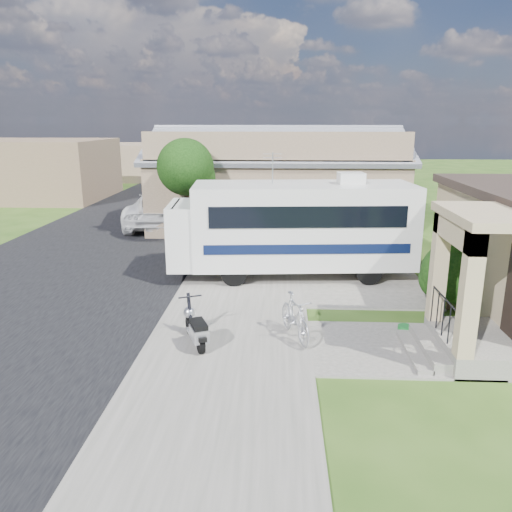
{
  "coord_description": "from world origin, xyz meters",
  "views": [
    {
      "loc": [
        0.23,
        -12.05,
        5.27
      ],
      "look_at": [
        -0.5,
        2.5,
        1.3
      ],
      "focal_mm": 35.0,
      "sensor_mm": 36.0,
      "label": 1
    }
  ],
  "objects_px": {
    "bicycle": "(295,319)",
    "pickup_truck": "(162,208)",
    "garden_hose": "(405,330)",
    "shrub": "(454,269)",
    "van": "(175,191)",
    "motorhome": "(294,225)",
    "scooter": "(196,328)"
  },
  "relations": [
    {
      "from": "motorhome",
      "to": "pickup_truck",
      "type": "bearing_deg",
      "value": 123.33
    },
    {
      "from": "garden_hose",
      "to": "bicycle",
      "type": "bearing_deg",
      "value": -168.87
    },
    {
      "from": "shrub",
      "to": "scooter",
      "type": "xyz_separation_m",
      "value": [
        -6.92,
        -2.89,
        -0.71
      ]
    },
    {
      "from": "shrub",
      "to": "garden_hose",
      "type": "distance_m",
      "value": 2.71
    },
    {
      "from": "motorhome",
      "to": "garden_hose",
      "type": "height_order",
      "value": "motorhome"
    },
    {
      "from": "pickup_truck",
      "to": "garden_hose",
      "type": "bearing_deg",
      "value": 120.82
    },
    {
      "from": "scooter",
      "to": "van",
      "type": "bearing_deg",
      "value": 80.2
    },
    {
      "from": "shrub",
      "to": "van",
      "type": "bearing_deg",
      "value": 122.67
    },
    {
      "from": "motorhome",
      "to": "shrub",
      "type": "xyz_separation_m",
      "value": [
        4.48,
        -2.96,
        -0.61
      ]
    },
    {
      "from": "motorhome",
      "to": "pickup_truck",
      "type": "relative_size",
      "value": 1.29
    },
    {
      "from": "bicycle",
      "to": "pickup_truck",
      "type": "distance_m",
      "value": 15.2
    },
    {
      "from": "shrub",
      "to": "bicycle",
      "type": "xyz_separation_m",
      "value": [
        -4.55,
        -2.35,
        -0.64
      ]
    },
    {
      "from": "bicycle",
      "to": "pickup_truck",
      "type": "relative_size",
      "value": 0.28
    },
    {
      "from": "van",
      "to": "scooter",
      "type": "bearing_deg",
      "value": -88.98
    },
    {
      "from": "shrub",
      "to": "van",
      "type": "relative_size",
      "value": 0.43
    },
    {
      "from": "motorhome",
      "to": "bicycle",
      "type": "bearing_deg",
      "value": -95.38
    },
    {
      "from": "shrub",
      "to": "bicycle",
      "type": "height_order",
      "value": "shrub"
    },
    {
      "from": "bicycle",
      "to": "garden_hose",
      "type": "xyz_separation_m",
      "value": [
        2.84,
        0.56,
        -0.47
      ]
    },
    {
      "from": "pickup_truck",
      "to": "garden_hose",
      "type": "distance_m",
      "value": 16.17
    },
    {
      "from": "pickup_truck",
      "to": "motorhome",
      "type": "bearing_deg",
      "value": 123.44
    },
    {
      "from": "van",
      "to": "garden_hose",
      "type": "xyz_separation_m",
      "value": [
        10.11,
        -20.22,
        -0.71
      ]
    },
    {
      "from": "van",
      "to": "motorhome",
      "type": "bearing_deg",
      "value": -76.55
    },
    {
      "from": "bicycle",
      "to": "garden_hose",
      "type": "distance_m",
      "value": 2.94
    },
    {
      "from": "scooter",
      "to": "van",
      "type": "xyz_separation_m",
      "value": [
        -4.9,
        21.32,
        0.31
      ]
    },
    {
      "from": "shrub",
      "to": "pickup_truck",
      "type": "xyz_separation_m",
      "value": [
        -11.05,
        11.38,
        -0.29
      ]
    },
    {
      "from": "shrub",
      "to": "garden_hose",
      "type": "bearing_deg",
      "value": -133.52
    },
    {
      "from": "motorhome",
      "to": "bicycle",
      "type": "relative_size",
      "value": 4.57
    },
    {
      "from": "motorhome",
      "to": "shrub",
      "type": "relative_size",
      "value": 3.59
    },
    {
      "from": "motorhome",
      "to": "scooter",
      "type": "xyz_separation_m",
      "value": [
        -2.44,
        -5.85,
        -1.33
      ]
    },
    {
      "from": "motorhome",
      "to": "garden_hose",
      "type": "distance_m",
      "value": 5.77
    },
    {
      "from": "motorhome",
      "to": "pickup_truck",
      "type": "distance_m",
      "value": 10.72
    },
    {
      "from": "pickup_truck",
      "to": "garden_hose",
      "type": "relative_size",
      "value": 17.38
    }
  ]
}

